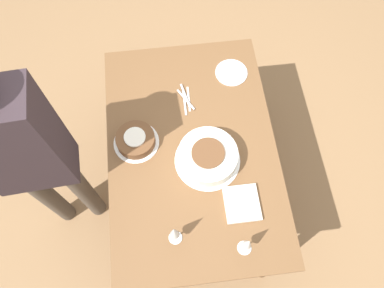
{
  "coord_description": "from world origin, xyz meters",
  "views": [
    {
      "loc": [
        0.85,
        -0.1,
        2.69
      ],
      "look_at": [
        0.0,
        0.0,
        0.82
      ],
      "focal_mm": 35.0,
      "sensor_mm": 36.0,
      "label": 1
    }
  ],
  "objects_px": {
    "cake_center_white": "(208,157)",
    "cake_front_chocolate": "(136,140)",
    "person_cutting": "(25,155)",
    "wine_glass_near": "(248,244)",
    "wine_glass_far": "(174,232)"
  },
  "relations": [
    {
      "from": "cake_center_white",
      "to": "cake_front_chocolate",
      "type": "bearing_deg",
      "value": -111.94
    },
    {
      "from": "cake_center_white",
      "to": "person_cutting",
      "type": "distance_m",
      "value": 0.92
    },
    {
      "from": "wine_glass_near",
      "to": "person_cutting",
      "type": "distance_m",
      "value": 1.14
    },
    {
      "from": "cake_center_white",
      "to": "cake_front_chocolate",
      "type": "relative_size",
      "value": 1.41
    },
    {
      "from": "wine_glass_far",
      "to": "person_cutting",
      "type": "relative_size",
      "value": 0.12
    },
    {
      "from": "wine_glass_far",
      "to": "person_cutting",
      "type": "height_order",
      "value": "person_cutting"
    },
    {
      "from": "cake_front_chocolate",
      "to": "wine_glass_far",
      "type": "distance_m",
      "value": 0.59
    },
    {
      "from": "cake_center_white",
      "to": "wine_glass_near",
      "type": "height_order",
      "value": "wine_glass_near"
    },
    {
      "from": "wine_glass_near",
      "to": "wine_glass_far",
      "type": "xyz_separation_m",
      "value": [
        -0.09,
        -0.34,
        0.01
      ]
    },
    {
      "from": "wine_glass_near",
      "to": "person_cutting",
      "type": "height_order",
      "value": "person_cutting"
    },
    {
      "from": "cake_front_chocolate",
      "to": "wine_glass_near",
      "type": "bearing_deg",
      "value": 37.85
    },
    {
      "from": "cake_front_chocolate",
      "to": "person_cutting",
      "type": "bearing_deg",
      "value": -74.76
    },
    {
      "from": "cake_center_white",
      "to": "wine_glass_near",
      "type": "xyz_separation_m",
      "value": [
        0.49,
        0.12,
        0.08
      ]
    },
    {
      "from": "cake_front_chocolate",
      "to": "cake_center_white",
      "type": "bearing_deg",
      "value": 68.06
    },
    {
      "from": "wine_glass_near",
      "to": "wine_glass_far",
      "type": "bearing_deg",
      "value": -105.26
    }
  ]
}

